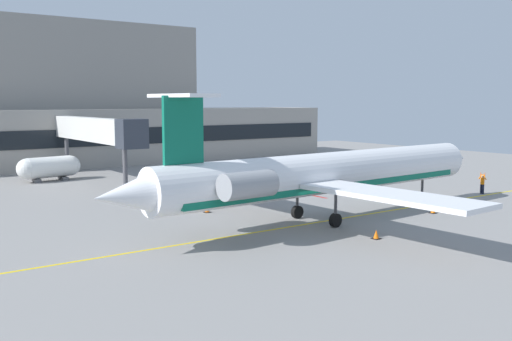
% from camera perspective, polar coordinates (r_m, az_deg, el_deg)
% --- Properties ---
extents(ground, '(120.00, 120.00, 0.11)m').
position_cam_1_polar(ground, '(38.27, 4.78, -5.59)').
color(ground, gray).
extents(terminal_building, '(70.70, 12.14, 18.47)m').
position_cam_1_polar(terminal_building, '(78.66, -18.07, 5.80)').
color(terminal_building, gray).
rests_on(terminal_building, ground).
extents(jet_bridge_west, '(2.40, 20.91, 6.59)m').
position_cam_1_polar(jet_bridge_west, '(61.05, -15.41, 3.81)').
color(jet_bridge_west, silver).
rests_on(jet_bridge_west, ground).
extents(regional_jet, '(33.71, 25.71, 8.57)m').
position_cam_1_polar(regional_jet, '(39.58, 6.73, -0.34)').
color(regional_jet, white).
rests_on(regional_jet, ground).
extents(baggage_tug, '(2.86, 4.41, 2.09)m').
position_cam_1_polar(baggage_tug, '(66.12, 4.95, 0.55)').
color(baggage_tug, '#19389E').
rests_on(baggage_tug, ground).
extents(pushback_tractor, '(4.04, 3.62, 2.34)m').
position_cam_1_polar(pushback_tractor, '(48.73, -2.92, -1.58)').
color(pushback_tractor, '#1E4CB2').
rests_on(pushback_tractor, ground).
extents(fuel_tank, '(6.66, 2.87, 2.50)m').
position_cam_1_polar(fuel_tank, '(63.20, -19.66, 0.29)').
color(fuel_tank, white).
rests_on(fuel_tank, ground).
extents(marshaller, '(0.34, 0.83, 1.88)m').
position_cam_1_polar(marshaller, '(55.06, 21.36, -1.17)').
color(marshaller, '#191E33').
rests_on(marshaller, ground).
extents(safety_cone_alpha, '(0.47, 0.47, 0.55)m').
position_cam_1_polar(safety_cone_alpha, '(35.46, 11.73, -6.21)').
color(safety_cone_alpha, orange).
rests_on(safety_cone_alpha, ground).
extents(safety_cone_bravo, '(0.47, 0.47, 0.55)m').
position_cam_1_polar(safety_cone_bravo, '(44.48, 17.01, -3.72)').
color(safety_cone_bravo, orange).
rests_on(safety_cone_bravo, ground).
extents(safety_cone_charlie, '(0.47, 0.47, 0.55)m').
position_cam_1_polar(safety_cone_charlie, '(42.99, -4.83, -3.80)').
color(safety_cone_charlie, orange).
rests_on(safety_cone_charlie, ground).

